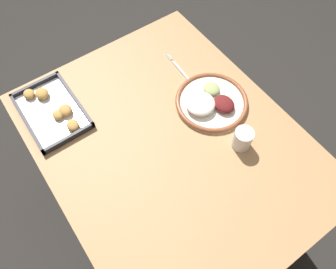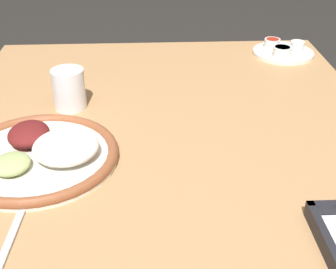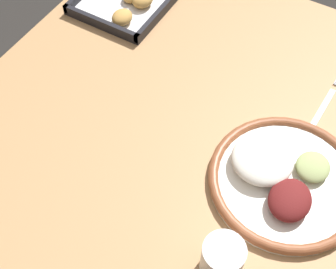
{
  "view_description": "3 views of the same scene",
  "coord_description": "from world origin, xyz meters",
  "px_view_note": "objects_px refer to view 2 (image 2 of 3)",
  "views": [
    {
      "loc": [
        -0.49,
        0.36,
        1.81
      ],
      "look_at": [
        0.01,
        0.0,
        0.74
      ],
      "focal_mm": 35.0,
      "sensor_mm": 36.0,
      "label": 1
    },
    {
      "loc": [
        0.78,
        -0.04,
        1.19
      ],
      "look_at": [
        0.01,
        0.0,
        0.74
      ],
      "focal_mm": 50.0,
      "sensor_mm": 36.0,
      "label": 2
    },
    {
      "loc": [
        -0.45,
        -0.27,
        1.5
      ],
      "look_at": [
        0.01,
        0.0,
        0.74
      ],
      "focal_mm": 50.0,
      "sensor_mm": 36.0,
      "label": 3
    }
  ],
  "objects_px": {
    "dinner_plate": "(40,153)",
    "drinking_cup": "(69,89)",
    "saucer_plate": "(283,50)",
    "fork": "(12,236)"
  },
  "relations": [
    {
      "from": "saucer_plate",
      "to": "drinking_cup",
      "type": "distance_m",
      "value": 0.64
    },
    {
      "from": "drinking_cup",
      "to": "saucer_plate",
      "type": "bearing_deg",
      "value": 118.11
    },
    {
      "from": "saucer_plate",
      "to": "drinking_cup",
      "type": "xyz_separation_m",
      "value": [
        0.3,
        -0.56,
        0.03
      ]
    },
    {
      "from": "fork",
      "to": "drinking_cup",
      "type": "height_order",
      "value": "drinking_cup"
    },
    {
      "from": "fork",
      "to": "drinking_cup",
      "type": "xyz_separation_m",
      "value": [
        -0.42,
        0.03,
        0.04
      ]
    },
    {
      "from": "saucer_plate",
      "to": "dinner_plate",
      "type": "bearing_deg",
      "value": -48.82
    },
    {
      "from": "drinking_cup",
      "to": "fork",
      "type": "bearing_deg",
      "value": -4.51
    },
    {
      "from": "fork",
      "to": "drinking_cup",
      "type": "relative_size",
      "value": 2.45
    },
    {
      "from": "dinner_plate",
      "to": "drinking_cup",
      "type": "bearing_deg",
      "value": 172.87
    },
    {
      "from": "fork",
      "to": "saucer_plate",
      "type": "distance_m",
      "value": 0.93
    }
  ]
}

